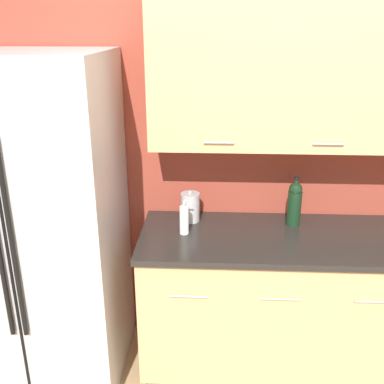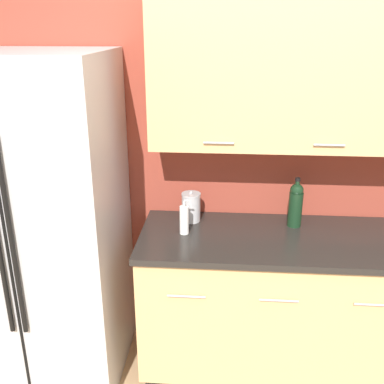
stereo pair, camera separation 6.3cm
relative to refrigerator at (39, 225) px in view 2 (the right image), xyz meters
name	(u,v)px [view 2 (the right image)]	position (x,y,z in m)	size (l,w,h in m)	color
wall_back	(309,128)	(1.52, 0.35, 0.50)	(10.00, 0.39, 2.60)	#993D2D
counter_unit	(311,304)	(1.57, 0.06, -0.49)	(2.00, 0.64, 0.90)	black
refrigerator	(39,225)	(0.00, 0.00, 0.00)	(0.90, 0.77, 1.89)	#B2B2B5
wine_bottle	(296,204)	(1.46, 0.21, 0.09)	(0.08, 0.08, 0.30)	black
soap_dispenser	(184,219)	(0.82, 0.06, 0.04)	(0.06, 0.05, 0.20)	white
steel_canister	(191,207)	(0.85, 0.23, 0.04)	(0.11, 0.11, 0.19)	#B7B7BA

